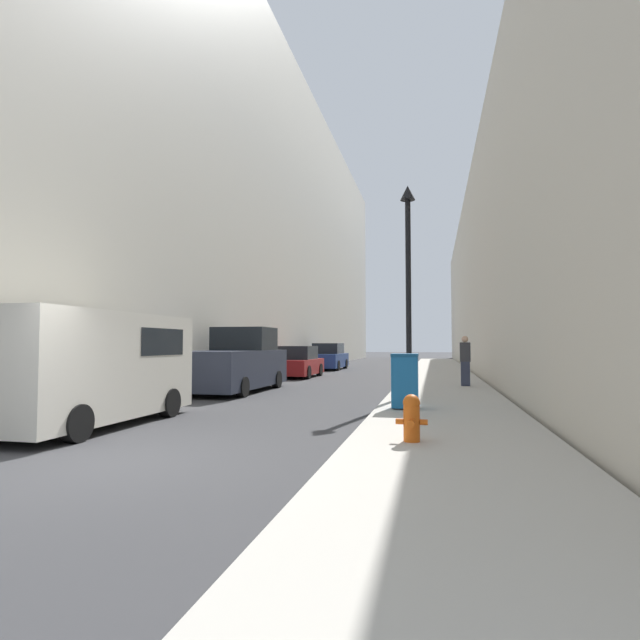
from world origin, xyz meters
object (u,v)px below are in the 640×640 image
trash_bin (405,380)px  white_van (92,363)px  lamppost (408,271)px  pickup_truck (236,364)px  parked_sedan_near (298,363)px  parked_sedan_far (328,357)px  fire_hydrant (412,417)px  pedestrian_on_sidewalk (465,361)px

trash_bin → white_van: white_van is taller
lamppost → pickup_truck: 6.87m
lamppost → parked_sedan_near: bearing=123.2°
pickup_truck → parked_sedan_far: size_ratio=1.18×
pickup_truck → parked_sedan_far: 15.57m
white_van → pickup_truck: bearing=90.0°
trash_bin → pickup_truck: 7.57m
fire_hydrant → parked_sedan_far: bearing=104.9°
lamppost → parked_sedan_far: size_ratio=1.34×
lamppost → pedestrian_on_sidewalk: 5.21m
parked_sedan_far → pedestrian_on_sidewalk: size_ratio=2.57×
lamppost → parked_sedan_far: 18.28m
lamppost → pickup_truck: bearing=167.0°
pickup_truck → parked_sedan_near: (0.14, 7.67, -0.25)m
trash_bin → parked_sedan_far: 20.92m
pickup_truck → lamppost: bearing=-13.0°
fire_hydrant → pickup_truck: (-6.45, 8.46, 0.45)m
trash_bin → parked_sedan_near: parked_sedan_near is taller
lamppost → pickup_truck: lamppost is taller
trash_bin → parked_sedan_near: size_ratio=0.31×
fire_hydrant → lamppost: size_ratio=0.12×
lamppost → parked_sedan_near: 11.29m
lamppost → parked_sedan_near: (-5.94, 9.07, -3.14)m
parked_sedan_near → parked_sedan_far: (-0.09, 7.91, 0.07)m
pickup_truck → pedestrian_on_sidewalk: pickup_truck is taller
pickup_truck → parked_sedan_near: bearing=89.0°
fire_hydrant → pickup_truck: pickup_truck is taller
parked_sedan_far → pedestrian_on_sidewalk: (7.87, -12.99, 0.26)m
trash_bin → white_van: size_ratio=0.27×
pedestrian_on_sidewalk → pickup_truck: bearing=-161.9°
fire_hydrant → parked_sedan_far: size_ratio=0.16×
trash_bin → pickup_truck: (-6.12, 4.44, 0.17)m
lamppost → white_van: 9.03m
fire_hydrant → trash_bin: size_ratio=0.57×
trash_bin → pedestrian_on_sidewalk: size_ratio=0.71×
fire_hydrant → parked_sedan_near: size_ratio=0.18×
trash_bin → parked_sedan_near: 13.51m
trash_bin → parked_sedan_far: (-6.08, 20.01, -0.00)m
pickup_truck → parked_sedan_far: bearing=89.8°
white_van → pickup_truck: 7.57m
pedestrian_on_sidewalk → parked_sedan_far: bearing=121.2°
lamppost → white_van: (-6.08, -6.16, -2.60)m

